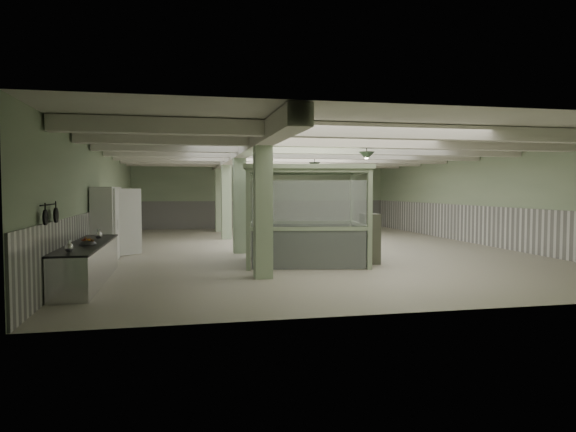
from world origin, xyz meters
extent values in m
plane|color=#BCB9A5|center=(0.00, 0.00, 0.00)|extent=(20.00, 20.00, 0.00)
cube|color=white|center=(0.00, 0.00, 3.60)|extent=(14.00, 20.00, 0.02)
cube|color=#ACC29B|center=(0.00, 10.00, 1.80)|extent=(14.00, 0.02, 3.60)
cube|color=#ACC29B|center=(0.00, -10.00, 1.80)|extent=(14.00, 0.02, 3.60)
cube|color=#ACC29B|center=(-7.00, 0.00, 1.80)|extent=(0.02, 20.00, 3.60)
cube|color=#ACC29B|center=(7.00, 0.00, 1.80)|extent=(0.02, 20.00, 3.60)
cube|color=white|center=(-6.97, 0.00, 0.75)|extent=(0.05, 19.90, 1.50)
cube|color=white|center=(6.97, 0.00, 0.75)|extent=(0.05, 19.90, 1.50)
cube|color=white|center=(0.00, 9.97, 0.75)|extent=(13.90, 0.05, 1.50)
cube|color=white|center=(-2.50, 0.00, 3.38)|extent=(0.45, 19.90, 0.40)
cube|color=white|center=(0.00, -7.50, 3.42)|extent=(13.90, 0.35, 0.32)
cube|color=white|center=(0.00, -5.00, 3.42)|extent=(13.90, 0.35, 0.32)
cube|color=white|center=(0.00, -2.50, 3.42)|extent=(13.90, 0.35, 0.32)
cube|color=white|center=(0.00, 0.00, 3.42)|extent=(13.90, 0.35, 0.32)
cube|color=white|center=(0.00, 2.50, 3.42)|extent=(13.90, 0.35, 0.32)
cube|color=white|center=(0.00, 5.00, 3.42)|extent=(13.90, 0.35, 0.32)
cube|color=white|center=(0.00, 7.50, 3.42)|extent=(13.90, 0.35, 0.32)
cube|color=#B2CCA4|center=(-2.50, -6.00, 1.80)|extent=(0.42, 0.42, 3.60)
cube|color=#B2CCA4|center=(-2.50, -1.00, 1.80)|extent=(0.42, 0.42, 3.60)
cube|color=#B2CCA4|center=(-2.50, 4.00, 1.80)|extent=(0.42, 0.42, 3.60)
cube|color=#B2CCA4|center=(-2.50, 8.00, 1.80)|extent=(0.42, 0.42, 3.60)
cylinder|color=black|center=(-6.93, -7.60, 1.85)|extent=(0.02, 1.20, 0.02)
cone|color=#2A382A|center=(0.50, -5.00, 3.05)|extent=(0.44, 0.44, 0.22)
cone|color=#2A382A|center=(0.50, 0.50, 3.05)|extent=(0.44, 0.44, 0.22)
cone|color=#2A382A|center=(0.50, 5.50, 3.05)|extent=(0.44, 0.44, 0.22)
cube|color=silver|center=(-6.54, -5.80, 0.44)|extent=(0.77, 4.57, 0.88)
cube|color=black|center=(-6.54, -5.80, 0.89)|extent=(0.81, 4.61, 0.04)
cylinder|color=#B2B2B7|center=(-6.47, -6.22, 0.94)|extent=(0.26, 0.26, 0.08)
cylinder|color=black|center=(-6.88, -8.06, 1.63)|extent=(0.04, 0.29, 0.29)
cylinder|color=black|center=(-6.88, -7.24, 1.63)|extent=(0.04, 0.30, 0.30)
cube|color=white|center=(-6.65, -1.72, 1.12)|extent=(0.61, 2.44, 2.24)
cube|color=white|center=(-6.31, -2.28, 1.12)|extent=(0.06, 0.92, 2.14)
cube|color=white|center=(-6.19, -1.06, 1.12)|extent=(0.73, 0.65, 2.14)
cube|color=silver|center=(-6.27, -2.28, 1.12)|extent=(0.02, 0.05, 0.30)
cube|color=silver|center=(-6.27, -1.16, 1.12)|extent=(0.02, 0.05, 0.30)
cube|color=#97AA88|center=(-2.70, -4.80, 1.35)|extent=(0.14, 0.14, 2.69)
cube|color=#97AA88|center=(-2.28, -2.14, 1.35)|extent=(0.14, 0.14, 2.69)
cube|color=#97AA88|center=(0.49, -5.31, 1.35)|extent=(0.14, 0.14, 2.69)
cube|color=#97AA88|center=(0.91, -2.66, 1.35)|extent=(0.14, 0.14, 2.69)
cube|color=#97AA88|center=(-0.89, -3.73, 2.75)|extent=(3.90, 3.46, 0.12)
cube|color=silver|center=(-1.11, -5.06, 0.55)|extent=(3.00, 0.54, 1.05)
cube|color=silver|center=(-1.11, -5.06, 1.78)|extent=(3.00, 0.54, 1.22)
cube|color=silver|center=(-0.68, -2.40, 0.55)|extent=(3.00, 0.54, 1.05)
cube|color=silver|center=(-0.68, -2.40, 1.78)|extent=(3.00, 0.54, 1.22)
cube|color=silver|center=(-2.49, -3.47, 0.55)|extent=(0.45, 2.47, 1.05)
cube|color=silver|center=(-2.49, -3.47, 1.78)|extent=(0.45, 2.47, 1.22)
cube|color=silver|center=(0.70, -3.98, 0.55)|extent=(0.45, 2.47, 1.05)
cube|color=silver|center=(0.70, -3.98, 1.78)|extent=(0.45, 2.47, 1.22)
cube|color=#5A5C4D|center=(0.92, -4.19, 0.72)|extent=(0.51, 0.70, 1.44)
camera|label=1|loc=(-4.45, -18.19, 2.15)|focal=32.00mm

